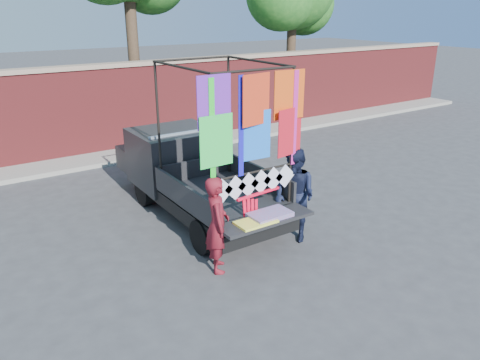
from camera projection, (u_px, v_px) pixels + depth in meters
ground at (258, 236)px, 8.93m from camera, size 90.00×90.00×0.00m
brick_wall at (121, 107)px, 13.93m from camera, size 30.00×0.45×2.61m
curb at (133, 153)px, 13.82m from camera, size 30.00×1.20×0.12m
pickup_truck at (186, 171)px, 10.03m from camera, size 2.04×5.11×3.22m
woman at (217, 225)px, 7.55m from camera, size 0.61×0.70×1.63m
man at (294, 195)px, 8.55m from camera, size 0.77×0.93×1.76m
streamer_bundle at (254, 205)px, 7.96m from camera, size 0.92×0.13×0.64m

